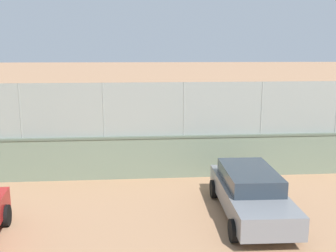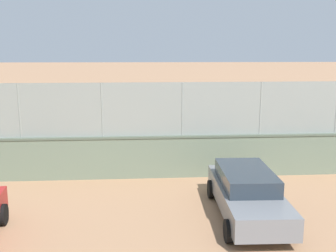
# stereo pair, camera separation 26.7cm
# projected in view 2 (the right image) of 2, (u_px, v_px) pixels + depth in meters

# --- Properties ---
(ground_plane) EXTENTS (260.00, 260.00, 0.00)m
(ground_plane) POSITION_uv_depth(u_px,v_px,m) (174.00, 117.00, 29.08)
(ground_plane) COLOR tan
(perimeter_wall) EXTENTS (31.70, 0.99, 1.70)m
(perimeter_wall) POSITION_uv_depth(u_px,v_px,m) (182.00, 156.00, 15.33)
(perimeter_wall) COLOR slate
(perimeter_wall) RESTS_ON ground_plane
(fence_panel_on_wall) EXTENTS (31.13, 0.66, 2.09)m
(fence_panel_on_wall) POSITION_uv_depth(u_px,v_px,m) (182.00, 109.00, 14.96)
(fence_panel_on_wall) COLOR gray
(fence_panel_on_wall) RESTS_ON perimeter_wall
(player_crossing_court) EXTENTS (0.72, 1.23, 1.62)m
(player_crossing_court) POSITION_uv_depth(u_px,v_px,m) (180.00, 125.00, 21.17)
(player_crossing_court) COLOR #B2B2B2
(player_crossing_court) RESTS_ON ground_plane
(player_foreground_swinging) EXTENTS (1.06, 0.72, 1.64)m
(player_foreground_swinging) POSITION_uv_depth(u_px,v_px,m) (148.00, 121.00, 22.12)
(player_foreground_swinging) COLOR black
(player_foreground_swinging) RESTS_ON ground_plane
(sports_ball) EXTENTS (0.20, 0.20, 0.20)m
(sports_ball) POSITION_uv_depth(u_px,v_px,m) (184.00, 127.00, 20.10)
(sports_ball) COLOR yellow
(courtside_bench) EXTENTS (1.61, 0.41, 0.87)m
(courtside_bench) POSITION_uv_depth(u_px,v_px,m) (12.00, 160.00, 16.09)
(courtside_bench) COLOR #4C6B4C
(courtside_bench) RESTS_ON ground_plane
(parked_car_grey) EXTENTS (1.94, 4.59, 1.43)m
(parked_car_grey) POSITION_uv_depth(u_px,v_px,m) (247.00, 192.00, 11.68)
(parked_car_grey) COLOR slate
(parked_car_grey) RESTS_ON ground_plane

